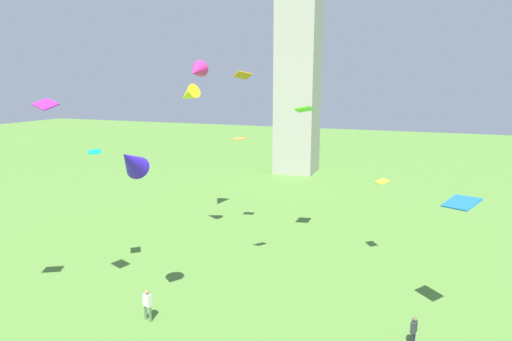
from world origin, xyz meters
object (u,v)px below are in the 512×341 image
object	(u,v)px
kite_flying_11	(461,203)
kite_flying_5	(304,109)
kite_flying_0	(243,75)
kite_flying_6	(188,95)
kite_flying_8	(131,161)
kite_flying_10	(95,152)
kite_flying_2	(382,181)
kite_flying_3	(46,104)
kite_flying_7	(240,139)
person_1	(414,330)
kite_flying_9	(196,71)
person_2	(147,303)

from	to	relation	value
kite_flying_11	kite_flying_5	bearing A→B (deg)	8.27
kite_flying_5	kite_flying_0	bearing A→B (deg)	-11.35
kite_flying_6	kite_flying_8	world-z (taller)	kite_flying_6
kite_flying_11	kite_flying_8	bearing A→B (deg)	66.86
kite_flying_8	kite_flying_10	distance (m)	6.48
kite_flying_5	kite_flying_10	bearing A→B (deg)	-47.09
kite_flying_2	kite_flying_3	bearing A→B (deg)	-78.73
kite_flying_3	kite_flying_7	size ratio (longest dim) A/B	1.27
kite_flying_0	kite_flying_8	distance (m)	8.03
person_1	kite_flying_0	xyz separation A→B (m)	(-10.16, 2.55, 12.41)
person_1	kite_flying_9	bearing A→B (deg)	72.90
person_1	kite_flying_0	distance (m)	16.24
person_1	kite_flying_10	distance (m)	20.94
kite_flying_6	kite_flying_10	bearing A→B (deg)	3.05
kite_flying_2	kite_flying_3	distance (m)	21.76
kite_flying_7	kite_flying_9	bearing A→B (deg)	177.23
kite_flying_2	kite_flying_8	bearing A→B (deg)	-70.94
kite_flying_0	kite_flying_10	size ratio (longest dim) A/B	0.83
person_1	kite_flying_7	bearing A→B (deg)	65.91
person_2	kite_flying_5	distance (m)	17.74
kite_flying_6	kite_flying_9	size ratio (longest dim) A/B	0.87
kite_flying_6	kite_flying_10	distance (m)	8.95
kite_flying_2	kite_flying_3	size ratio (longest dim) A/B	0.87
kite_flying_9	kite_flying_10	bearing A→B (deg)	-102.21
kite_flying_2	kite_flying_8	world-z (taller)	kite_flying_8
person_2	kite_flying_6	distance (m)	16.10
person_2	kite_flying_8	world-z (taller)	kite_flying_8
kite_flying_7	kite_flying_0	bearing A→B (deg)	-72.01
kite_flying_3	kite_flying_11	bearing A→B (deg)	31.95
kite_flying_10	kite_flying_8	bearing A→B (deg)	-162.47
kite_flying_0	kite_flying_8	bearing A→B (deg)	-1.86
kite_flying_6	kite_flying_9	world-z (taller)	kite_flying_9
person_2	kite_flying_3	bearing A→B (deg)	27.92
kite_flying_11	kite_flying_7	bearing A→B (deg)	16.21
kite_flying_3	kite_flying_6	bearing A→B (deg)	99.53
kite_flying_7	kite_flying_9	xyz separation A→B (m)	(-3.89, -0.24, 5.72)
person_2	kite_flying_0	xyz separation A→B (m)	(3.52, 5.34, 12.27)
person_1	kite_flying_9	xyz separation A→B (m)	(-18.62, 12.41, 13.01)
kite_flying_2	kite_flying_5	xyz separation A→B (m)	(-6.13, 1.19, 4.88)
person_1	kite_flying_9	world-z (taller)	kite_flying_9
kite_flying_6	kite_flying_7	size ratio (longest dim) A/B	1.91
kite_flying_2	kite_flying_9	xyz separation A→B (m)	(-16.05, 2.53, 7.86)
person_1	kite_flying_8	world-z (taller)	kite_flying_8
kite_flying_5	kite_flying_9	distance (m)	10.45
person_2	kite_flying_9	xyz separation A→B (m)	(-4.94, 15.20, 12.88)
kite_flying_9	kite_flying_11	bearing A→B (deg)	-34.82
person_2	kite_flying_9	bearing A→B (deg)	-55.72
kite_flying_9	kite_flying_8	bearing A→B (deg)	-81.51
kite_flying_0	kite_flying_11	xyz separation A→B (m)	(11.91, -0.37, -6.29)
person_1	kite_flying_6	bearing A→B (deg)	80.41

